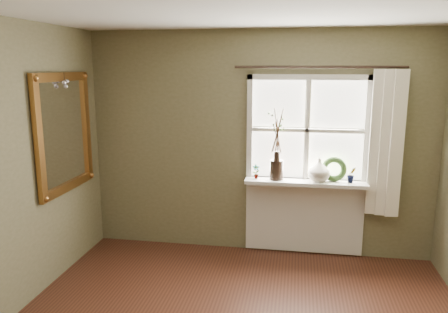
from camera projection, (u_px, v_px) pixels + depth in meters
wall_back at (259, 143)px, 5.12m from camera, size 4.00×0.10×2.60m
window_frame at (307, 130)px, 4.92m from camera, size 1.36×0.06×1.24m
window_sill at (305, 182)px, 4.94m from camera, size 1.36×0.26×0.04m
window_apron at (304, 216)px, 5.13m from camera, size 1.36×0.04×0.88m
dark_jug at (277, 170)px, 4.96m from camera, size 0.18×0.18×0.23m
cream_vase at (319, 170)px, 4.88m from camera, size 0.28×0.28×0.26m
wreath at (334, 172)px, 4.90m from camera, size 0.29×0.14×0.29m
potted_plant_left at (256, 172)px, 5.01m from camera, size 0.10×0.09×0.17m
potted_plant_right at (351, 175)px, 4.83m from camera, size 0.12×0.11×0.18m
curtain at (386, 144)px, 4.71m from camera, size 0.36×0.12×1.59m
curtain_rod at (319, 67)px, 4.71m from camera, size 1.84×0.03×0.03m
gilt_mirror at (64, 132)px, 4.56m from camera, size 0.10×1.04×1.24m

